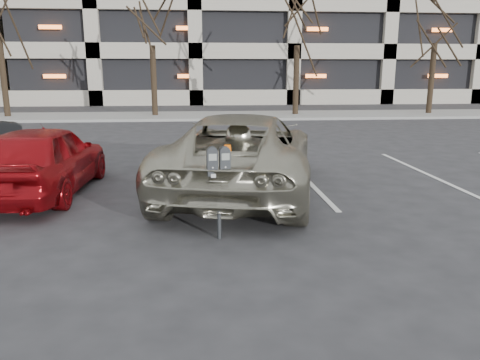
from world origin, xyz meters
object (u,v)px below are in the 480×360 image
object	(u,v)px
tree_c	(298,0)
suv_silver	(242,153)
car_red	(43,159)
parking_meter	(219,170)

from	to	relation	value
tree_c	suv_silver	distance (m)	16.09
tree_c	suv_silver	bearing A→B (deg)	-105.31
car_red	parking_meter	bearing A→B (deg)	142.25
tree_c	suv_silver	size ratio (longest dim) A/B	1.33
parking_meter	suv_silver	size ratio (longest dim) A/B	0.22
tree_c	parking_meter	world-z (taller)	tree_c
suv_silver	parking_meter	bearing A→B (deg)	90.30
tree_c	car_red	size ratio (longest dim) A/B	1.97
tree_c	suv_silver	xyz separation A→B (m)	(-4.06, -14.82, -4.79)
car_red	tree_c	bearing A→B (deg)	-115.22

